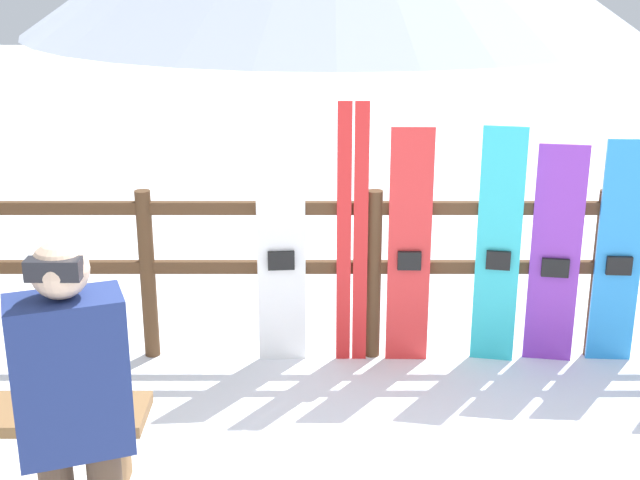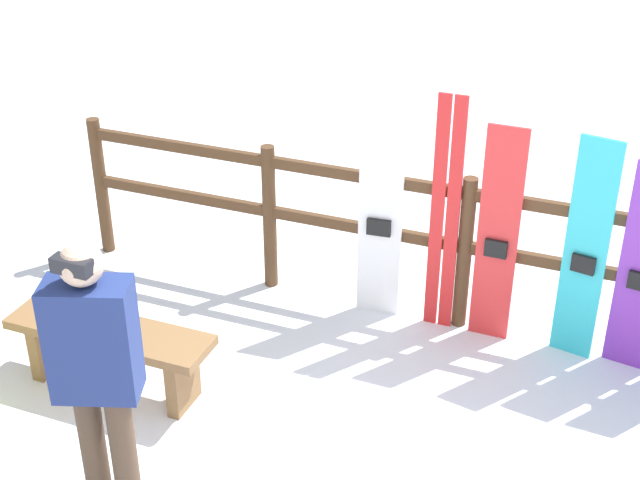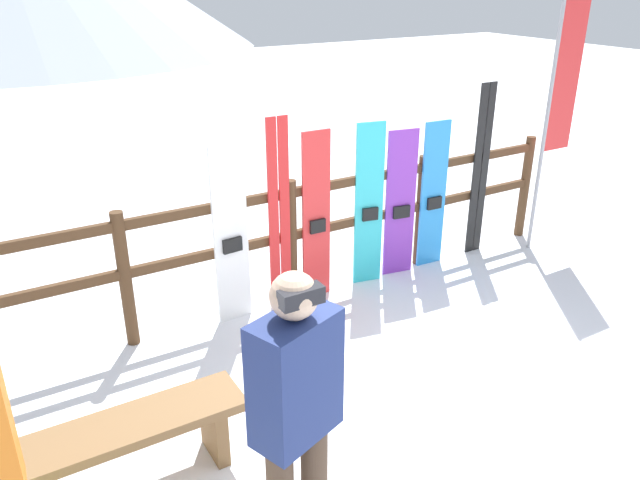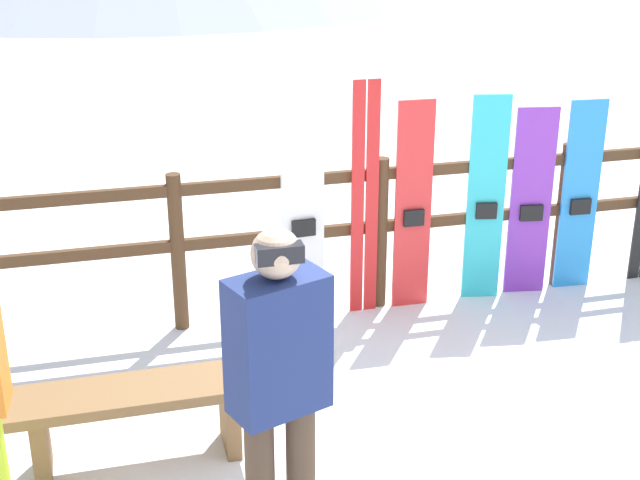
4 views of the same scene
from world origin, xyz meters
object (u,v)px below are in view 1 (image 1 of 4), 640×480
object	(u,v)px
person_navy	(77,412)
snowboard_purple	(559,257)
snowboard_white	(284,248)
ski_pair_red	(356,236)
snowboard_red	(413,249)
snowboard_cyan	(502,248)
snowboard_blue	(623,254)
bench	(16,429)

from	to	relation	value
person_navy	snowboard_purple	world-z (taller)	person_navy
snowboard_white	snowboard_purple	bearing A→B (deg)	-0.00
person_navy	snowboard_white	size ratio (longest dim) A/B	1.05
ski_pair_red	snowboard_purple	distance (m)	1.29
ski_pair_red	snowboard_purple	bearing A→B (deg)	-0.15
snowboard_red	snowboard_cyan	world-z (taller)	snowboard_cyan
snowboard_white	ski_pair_red	distance (m)	0.45
person_navy	snowboard_cyan	xyz separation A→B (m)	(2.04, 2.35, -0.17)
snowboard_white	snowboard_blue	xyz separation A→B (m)	(2.13, -0.00, -0.04)
snowboard_white	bench	bearing A→B (deg)	-131.01
snowboard_cyan	snowboard_purple	size ratio (longest dim) A/B	1.08
snowboard_purple	snowboard_white	bearing A→B (deg)	180.00
snowboard_purple	bench	bearing A→B (deg)	-154.12
snowboard_purple	snowboard_blue	size ratio (longest dim) A/B	0.98
snowboard_white	snowboard_purple	world-z (taller)	snowboard_white
bench	ski_pair_red	xyz separation A→B (m)	(1.71, 1.46, 0.52)
bench	snowboard_cyan	xyz separation A→B (m)	(2.63, 1.45, 0.44)
person_navy	bench	bearing A→B (deg)	123.24
bench	snowboard_purple	xyz separation A→B (m)	(3.00, 1.45, 0.38)
ski_pair_red	snowboard_red	bearing A→B (deg)	-0.53
snowboard_white	person_navy	bearing A→B (deg)	-106.00
ski_pair_red	snowboard_cyan	bearing A→B (deg)	-0.21
ski_pair_red	snowboard_cyan	distance (m)	0.92
snowboard_white	ski_pair_red	xyz separation A→B (m)	(0.45, 0.00, 0.08)
person_navy	snowboard_purple	size ratio (longest dim) A/B	1.13
bench	snowboard_white	distance (m)	1.98
snowboard_blue	ski_pair_red	bearing A→B (deg)	179.88
snowboard_red	snowboard_cyan	xyz separation A→B (m)	(0.56, 0.00, 0.00)
ski_pair_red	snowboard_red	xyz separation A→B (m)	(0.36, -0.00, -0.08)
snowboard_red	snowboard_cyan	distance (m)	0.56
snowboard_white	snowboard_red	distance (m)	0.81
person_navy	snowboard_blue	world-z (taller)	person_navy
bench	snowboard_purple	distance (m)	3.35
snowboard_cyan	snowboard_purple	distance (m)	0.37
ski_pair_red	snowboard_purple	world-z (taller)	ski_pair_red
person_navy	snowboard_purple	distance (m)	3.37
ski_pair_red	snowboard_blue	bearing A→B (deg)	-0.12
snowboard_red	snowboard_purple	bearing A→B (deg)	-0.01
snowboard_cyan	snowboard_blue	distance (m)	0.77
person_navy	snowboard_cyan	size ratio (longest dim) A/B	1.05
ski_pair_red	snowboard_white	bearing A→B (deg)	-179.57
bench	ski_pair_red	bearing A→B (deg)	40.41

